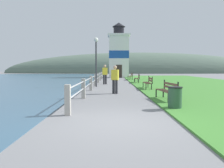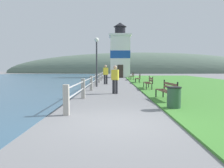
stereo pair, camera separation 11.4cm
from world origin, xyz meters
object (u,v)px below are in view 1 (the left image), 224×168
person_by_railing (105,74)px  lamp_post (97,53)px  lighthouse (119,54)px  park_bench_by_lighthouse (131,76)px  person_strolling (115,78)px  trash_bin (175,98)px  park_bench_near (168,89)px  park_bench_midway (149,82)px  park_bench_far (138,78)px

person_by_railing → lamp_post: 3.28m
lighthouse → park_bench_by_lighthouse: bearing=-80.6°
person_strolling → person_by_railing: size_ratio=0.92×
trash_bin → person_by_railing: bearing=103.6°
person_strolling → trash_bin: 5.37m
park_bench_near → lighthouse: lighthouse is taller
lighthouse → park_bench_midway: bearing=-85.6°
person_strolling → trash_bin: size_ratio=1.99×
park_bench_far → person_by_railing: person_by_railing is taller
park_bench_far → park_bench_by_lighthouse: 5.57m
person_strolling → person_by_railing: (-0.84, 7.46, 0.07)m
park_bench_near → lighthouse: 25.35m
trash_bin → park_bench_near: bearing=83.0°
lighthouse → lamp_post: 17.71m
lighthouse → trash_bin: lighthouse is taller
person_strolling → trash_bin: bearing=-135.8°
park_bench_by_lighthouse → lamp_post: lamp_post is taller
park_bench_near → person_strolling: size_ratio=1.09×
park_bench_by_lighthouse → trash_bin: 19.44m
trash_bin → park_bench_by_lighthouse: bearing=89.9°
trash_bin → lighthouse: bearing=92.6°
park_bench_by_lighthouse → person_by_railing: size_ratio=1.04×
park_bench_midway → person_strolling: person_strolling is taller
park_bench_near → lamp_post: 8.78m
person_by_railing → trash_bin: size_ratio=2.16×
trash_bin → lamp_post: (-3.61, 9.65, 2.31)m
park_bench_midway → lamp_post: bearing=-26.3°
person_by_railing → trash_bin: bearing=176.2°
person_by_railing → park_bench_midway: bearing=-163.2°
park_bench_far → person_strolling: 9.30m
park_bench_near → park_bench_far: bearing=-95.5°
lamp_post → park_bench_by_lighthouse: bearing=69.6°
lighthouse → lamp_post: size_ratio=2.20×
person_by_railing → trash_bin: 12.72m
person_by_railing → lamp_post: (-0.62, -2.70, 1.76)m
park_bench_far → person_strolling: size_ratio=1.04×
park_bench_midway → park_bench_by_lighthouse: size_ratio=1.00×
park_bench_midway → person_by_railing: (-3.27, 4.80, 0.44)m
person_strolling → lamp_post: size_ratio=0.42×
lamp_post → person_strolling: bearing=-73.0°
trash_bin → person_strolling: bearing=113.8°
person_by_railing → trash_bin: person_by_railing is taller
park_bench_near → trash_bin: bearing=77.4°
park_bench_by_lighthouse → person_by_railing: (-3.03, -7.10, 0.44)m
park_bench_by_lighthouse → park_bench_far: bearing=90.9°
park_bench_near → park_bench_by_lighthouse: (-0.22, 17.37, 0.00)m
park_bench_midway → lamp_post: lamp_post is taller
park_bench_midway → trash_bin: size_ratio=2.25×
park_bench_near → park_bench_midway: same height
park_bench_far → lamp_post: size_ratio=0.44×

